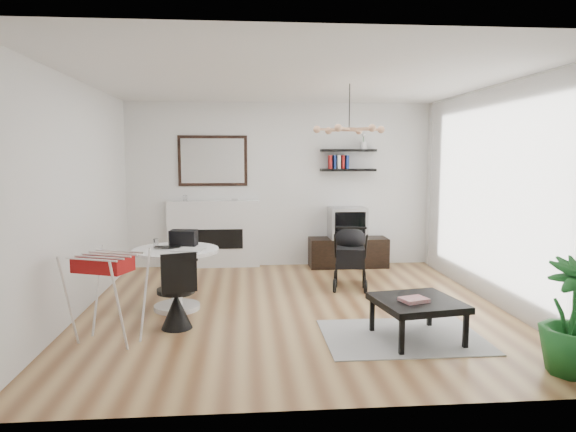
{
  "coord_description": "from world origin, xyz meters",
  "views": [
    {
      "loc": [
        -0.59,
        -5.99,
        1.82
      ],
      "look_at": [
        -0.05,
        0.4,
        1.08
      ],
      "focal_mm": 32.0,
      "sensor_mm": 36.0,
      "label": 1
    }
  ],
  "objects": [
    {
      "name": "floor",
      "position": [
        0.0,
        0.0,
        0.0
      ],
      "size": [
        5.0,
        5.0,
        0.0
      ],
      "primitive_type": "plane",
      "color": "brown",
      "rests_on": "ground"
    },
    {
      "name": "ceiling",
      "position": [
        0.0,
        0.0,
        2.7
      ],
      "size": [
        5.0,
        5.0,
        0.0
      ],
      "primitive_type": "plane",
      "color": "white",
      "rests_on": "wall_back"
    },
    {
      "name": "wall_back",
      "position": [
        0.0,
        2.5,
        1.35
      ],
      "size": [
        5.0,
        0.0,
        5.0
      ],
      "primitive_type": "plane",
      "rotation": [
        1.57,
        0.0,
        0.0
      ],
      "color": "white",
      "rests_on": "floor"
    },
    {
      "name": "wall_left",
      "position": [
        -2.5,
        0.0,
        1.35
      ],
      "size": [
        0.0,
        5.0,
        5.0
      ],
      "primitive_type": "plane",
      "rotation": [
        1.57,
        0.0,
        1.57
      ],
      "color": "white",
      "rests_on": "floor"
    },
    {
      "name": "wall_right",
      "position": [
        2.5,
        0.0,
        1.35
      ],
      "size": [
        0.0,
        5.0,
        5.0
      ],
      "primitive_type": "plane",
      "rotation": [
        1.57,
        0.0,
        -1.57
      ],
      "color": "white",
      "rests_on": "floor"
    },
    {
      "name": "sheer_curtain",
      "position": [
        2.4,
        0.2,
        1.35
      ],
      "size": [
        0.04,
        3.6,
        2.6
      ],
      "primitive_type": "cube",
      "color": "white",
      "rests_on": "wall_right"
    },
    {
      "name": "fireplace",
      "position": [
        -1.1,
        2.42,
        0.69
      ],
      "size": [
        1.5,
        0.17,
        2.16
      ],
      "color": "white",
      "rests_on": "floor"
    },
    {
      "name": "shelf_lower",
      "position": [
        1.11,
        2.37,
        1.6
      ],
      "size": [
        0.9,
        0.25,
        0.04
      ],
      "primitive_type": "cube",
      "color": "black",
      "rests_on": "wall_back"
    },
    {
      "name": "shelf_upper",
      "position": [
        1.11,
        2.37,
        1.92
      ],
      "size": [
        0.9,
        0.25,
        0.04
      ],
      "primitive_type": "cube",
      "color": "black",
      "rests_on": "wall_back"
    },
    {
      "name": "pendant_lamp",
      "position": [
        0.7,
        0.3,
        2.15
      ],
      "size": [
        0.9,
        0.9,
        0.1
      ],
      "primitive_type": null,
      "color": "tan",
      "rests_on": "ceiling"
    },
    {
      "name": "tv_console",
      "position": [
        1.11,
        2.27,
        0.24
      ],
      "size": [
        1.28,
        0.45,
        0.48
      ],
      "primitive_type": "cube",
      "color": "black",
      "rests_on": "floor"
    },
    {
      "name": "crt_tv",
      "position": [
        1.09,
        2.26,
        0.74
      ],
      "size": [
        0.59,
        0.51,
        0.51
      ],
      "color": "#AEADB0",
      "rests_on": "tv_console"
    },
    {
      "name": "dining_table",
      "position": [
        -1.41,
        0.08,
        0.49
      ],
      "size": [
        1.01,
        1.01,
        0.74
      ],
      "color": "white",
      "rests_on": "floor"
    },
    {
      "name": "laptop",
      "position": [
        -1.51,
        0.07,
        0.75
      ],
      "size": [
        0.32,
        0.21,
        0.02
      ],
      "primitive_type": "imported",
      "rotation": [
        0.0,
        0.0,
        -0.02
      ],
      "color": "black",
      "rests_on": "dining_table"
    },
    {
      "name": "black_bag",
      "position": [
        -1.34,
        0.29,
        0.83
      ],
      "size": [
        0.35,
        0.24,
        0.19
      ],
      "primitive_type": "cube",
      "rotation": [
        0.0,
        0.0,
        -0.16
      ],
      "color": "black",
      "rests_on": "dining_table"
    },
    {
      "name": "newspaper",
      "position": [
        -1.25,
        -0.01,
        0.74
      ],
      "size": [
        0.41,
        0.37,
        0.01
      ],
      "primitive_type": "cube",
      "rotation": [
        0.0,
        0.0,
        -0.28
      ],
      "color": "silver",
      "rests_on": "dining_table"
    },
    {
      "name": "drinking_glass",
      "position": [
        -1.66,
        0.24,
        0.78
      ],
      "size": [
        0.06,
        0.06,
        0.1
      ],
      "primitive_type": "cylinder",
      "color": "white",
      "rests_on": "dining_table"
    },
    {
      "name": "chair_far",
      "position": [
        -1.46,
        0.76,
        0.26
      ],
      "size": [
        0.44,
        0.45,
        0.83
      ],
      "rotation": [
        0.0,
        0.0,
        -0.38
      ],
      "color": "black",
      "rests_on": "floor"
    },
    {
      "name": "chair_near",
      "position": [
        -1.32,
        -0.63,
        0.27
      ],
      "size": [
        0.44,
        0.45,
        0.84
      ],
      "rotation": [
        0.0,
        0.0,
        3.46
      ],
      "color": "black",
      "rests_on": "floor"
    },
    {
      "name": "drying_rack",
      "position": [
        -1.93,
        -0.99,
        0.47
      ],
      "size": [
        0.76,
        0.74,
        0.89
      ],
      "rotation": [
        0.0,
        0.0,
        -0.37
      ],
      "color": "white",
      "rests_on": "floor"
    },
    {
      "name": "stroller",
      "position": [
        0.88,
        0.97,
        0.4
      ],
      "size": [
        0.59,
        0.8,
        0.92
      ],
      "rotation": [
        0.0,
        0.0,
        -0.2
      ],
      "color": "black",
      "rests_on": "floor"
    },
    {
      "name": "rug",
      "position": [
        0.99,
        -1.08,
        0.01
      ],
      "size": [
        1.59,
        1.15,
        0.01
      ],
      "primitive_type": "cube",
      "color": "#A1A1A1",
      "rests_on": "floor"
    },
    {
      "name": "coffee_table",
      "position": [
        1.11,
        -1.16,
        0.37
      ],
      "size": [
        0.9,
        0.9,
        0.4
      ],
      "rotation": [
        0.0,
        0.0,
        0.17
      ],
      "color": "black",
      "rests_on": "rug"
    },
    {
      "name": "magazines",
      "position": [
        1.05,
        -1.23,
        0.43
      ],
      "size": [
        0.3,
        0.27,
        0.04
      ],
      "primitive_type": "cube",
      "rotation": [
        0.0,
        0.0,
        0.32
      ],
      "color": "#B32C38",
      "rests_on": "coffee_table"
    },
    {
      "name": "potted_plant",
      "position": [
        2.15,
        -2.05,
        0.49
      ],
      "size": [
        0.67,
        0.67,
        0.97
      ],
      "primitive_type": "imported",
      "rotation": [
        0.0,
        0.0,
        0.26
      ],
      "color": "#1B6124",
      "rests_on": "floor"
    }
  ]
}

